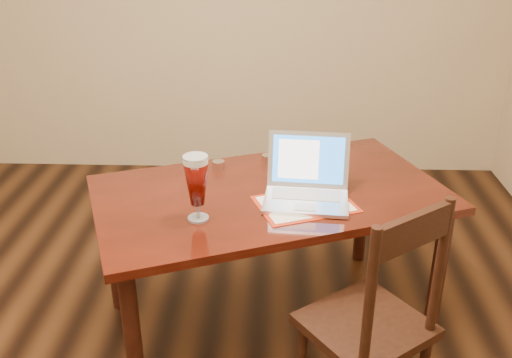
{
  "coord_description": "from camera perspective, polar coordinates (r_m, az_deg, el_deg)",
  "views": [
    {
      "loc": [
        0.53,
        -1.71,
        1.87
      ],
      "look_at": [
        0.45,
        0.47,
        0.84
      ],
      "focal_mm": 40.0,
      "sensor_mm": 36.0,
      "label": 1
    }
  ],
  "objects": [
    {
      "name": "dining_table",
      "position": [
        2.6,
        1.35,
        -2.78
      ],
      "size": [
        1.76,
        1.37,
        1.01
      ],
      "rotation": [
        0.0,
        0.0,
        0.37
      ],
      "color": "#4A1209",
      "rests_on": "ground"
    },
    {
      "name": "dining_chair",
      "position": [
        2.25,
        11.61,
        -13.96
      ],
      "size": [
        0.58,
        0.58,
        1.0
      ],
      "rotation": [
        0.0,
        0.0,
        0.64
      ],
      "color": "black",
      "rests_on": "ground"
    }
  ]
}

